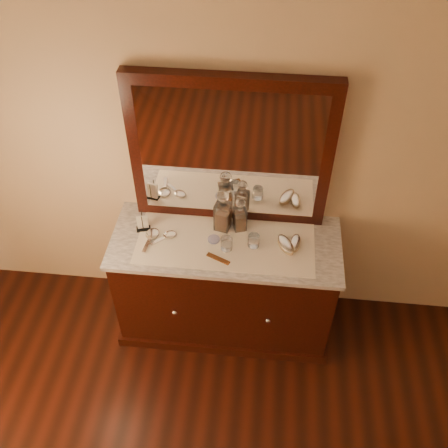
{
  "coord_description": "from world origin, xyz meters",
  "views": [
    {
      "loc": [
        0.21,
        -0.18,
        3.12
      ],
      "look_at": [
        0.0,
        1.85,
        1.1
      ],
      "focal_mm": 40.27,
      "sensor_mm": 36.0,
      "label": 1
    }
  ],
  "objects": [
    {
      "name": "brush_far",
      "position": [
        0.43,
        1.96,
        0.87
      ],
      "size": [
        0.08,
        0.15,
        0.04
      ],
      "color": "tan",
      "rests_on": "lace_runner"
    },
    {
      "name": "dresser_plinth",
      "position": [
        0.0,
        1.96,
        0.04
      ],
      "size": [
        1.46,
        0.59,
        0.08
      ],
      "primitive_type": "cube",
      "color": "black",
      "rests_on": "floor"
    },
    {
      "name": "decanter_left",
      "position": [
        -0.03,
        2.07,
        0.97
      ],
      "size": [
        0.11,
        0.11,
        0.31
      ],
      "color": "brown",
      "rests_on": "lace_runner"
    },
    {
      "name": "marble_top",
      "position": [
        0.0,
        1.96,
        0.83
      ],
      "size": [
        1.44,
        0.59,
        0.03
      ],
      "primitive_type": "cube",
      "color": "white",
      "rests_on": "dresser_cabinet"
    },
    {
      "name": "mirror_frame",
      "position": [
        0.0,
        2.2,
        1.35
      ],
      "size": [
        1.2,
        0.08,
        1.0
      ],
      "primitive_type": "cube",
      "color": "black",
      "rests_on": "marble_top"
    },
    {
      "name": "knob_right",
      "position": [
        0.3,
        1.67,
        0.45
      ],
      "size": [
        0.04,
        0.04,
        0.04
      ],
      "primitive_type": "sphere",
      "color": "silver",
      "rests_on": "dresser_cabinet"
    },
    {
      "name": "pin_dish",
      "position": [
        -0.07,
        1.95,
        0.86
      ],
      "size": [
        0.1,
        0.1,
        0.01
      ],
      "primitive_type": "cylinder",
      "rotation": [
        0.0,
        0.0,
        -0.36
      ],
      "color": "silver",
      "rests_on": "lace_runner"
    },
    {
      "name": "brush_near",
      "position": [
        0.37,
        1.94,
        0.88
      ],
      "size": [
        0.14,
        0.18,
        0.05
      ],
      "color": "tan",
      "rests_on": "lace_runner"
    },
    {
      "name": "napkin_rack",
      "position": [
        -0.53,
        2.01,
        0.9
      ],
      "size": [
        0.1,
        0.07,
        0.13
      ],
      "color": "black",
      "rests_on": "marble_top"
    },
    {
      "name": "knob_left",
      "position": [
        -0.3,
        1.67,
        0.45
      ],
      "size": [
        0.04,
        0.04,
        0.04
      ],
      "primitive_type": "sphere",
      "color": "silver",
      "rests_on": "dresser_cabinet"
    },
    {
      "name": "mirror_glass",
      "position": [
        0.0,
        2.17,
        1.35
      ],
      "size": [
        1.06,
        0.01,
        0.86
      ],
      "primitive_type": "cube",
      "color": "white",
      "rests_on": "marble_top"
    },
    {
      "name": "hand_mirror_inner",
      "position": [
        -0.37,
        1.95,
        0.86
      ],
      "size": [
        0.17,
        0.16,
        0.02
      ],
      "color": "silver",
      "rests_on": "lace_runner"
    },
    {
      "name": "lace_runner",
      "position": [
        0.0,
        1.94,
        0.85
      ],
      "size": [
        1.1,
        0.45,
        0.0
      ],
      "primitive_type": "cube",
      "color": "white",
      "rests_on": "marble_top"
    },
    {
      "name": "hand_mirror_outer",
      "position": [
        -0.47,
        1.94,
        0.86
      ],
      "size": [
        0.1,
        0.22,
        0.02
      ],
      "color": "silver",
      "rests_on": "lace_runner"
    },
    {
      "name": "comb",
      "position": [
        -0.03,
        1.8,
        0.86
      ],
      "size": [
        0.15,
        0.09,
        0.01
      ],
      "primitive_type": "cube",
      "rotation": [
        0.0,
        0.0,
        -0.43
      ],
      "color": "brown",
      "rests_on": "lace_runner"
    },
    {
      "name": "decanter_right",
      "position": [
        0.08,
        2.08,
        0.95
      ],
      "size": [
        0.1,
        0.1,
        0.25
      ],
      "color": "brown",
      "rests_on": "lace_runner"
    },
    {
      "name": "dresser_cabinet",
      "position": [
        0.0,
        1.96,
        0.41
      ],
      "size": [
        1.4,
        0.55,
        0.82
      ],
      "primitive_type": "cube",
      "color": "black",
      "rests_on": "floor"
    },
    {
      "name": "tumblers",
      "position": [
        0.09,
        1.92,
        0.89
      ],
      "size": [
        0.23,
        0.11,
        0.08
      ],
      "color": "white",
      "rests_on": "lace_runner"
    }
  ]
}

